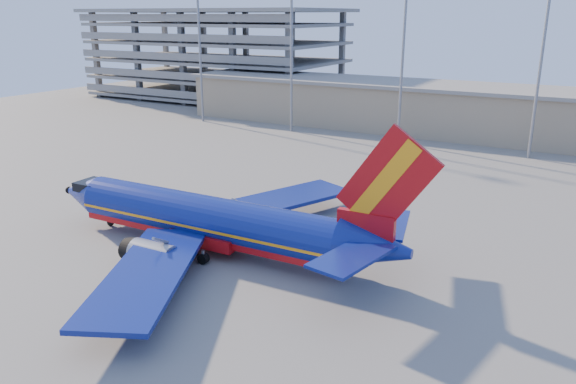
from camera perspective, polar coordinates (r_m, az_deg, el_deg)
ground at (r=51.58m, az=-0.60°, el=-5.32°), size 220.00×220.00×0.00m
terminal_building at (r=101.21m, az=21.59°, el=7.40°), size 122.00×16.00×8.50m
parking_garage at (r=143.89m, az=-7.25°, el=14.12°), size 62.00×32.00×21.40m
light_mast_row at (r=89.08m, az=18.04°, el=15.14°), size 101.60×1.60×28.65m
aircraft_main at (r=49.73m, az=-7.45°, el=-2.97°), size 37.89×36.46×12.83m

